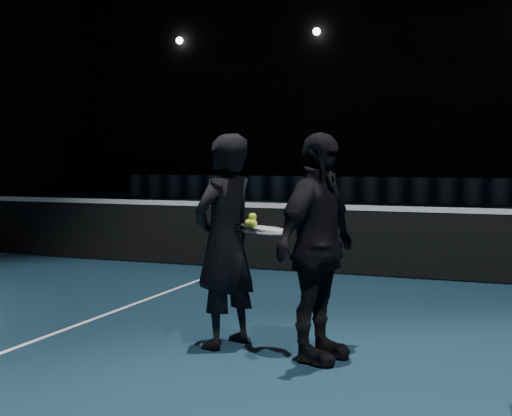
% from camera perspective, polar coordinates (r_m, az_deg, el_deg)
% --- Properties ---
extents(floor, '(36.00, 36.00, 0.00)m').
position_cam_1_polar(floor, '(10.31, -1.83, -4.80)').
color(floor, black).
rests_on(floor, ground).
extents(wall_back, '(30.00, 0.00, 30.00)m').
position_cam_1_polar(wall_back, '(27.87, 13.04, 11.00)').
color(wall_back, black).
rests_on(wall_back, ground).
extents(court_lines, '(10.98, 23.78, 0.01)m').
position_cam_1_polar(court_lines, '(10.31, -1.83, -4.78)').
color(court_lines, white).
rests_on(court_lines, floor).
extents(net_mesh, '(12.80, 0.02, 0.86)m').
position_cam_1_polar(net_mesh, '(10.25, -1.84, -2.32)').
color(net_mesh, black).
rests_on(net_mesh, floor).
extents(net_tape, '(12.80, 0.03, 0.07)m').
position_cam_1_polar(net_tape, '(10.21, -1.84, 0.28)').
color(net_tape, white).
rests_on(net_tape, net_mesh).
extents(sponsor_backdrop, '(22.00, 0.15, 0.90)m').
position_cam_1_polar(sponsor_backdrop, '(25.22, 12.07, 1.40)').
color(sponsor_backdrop, black).
rests_on(sponsor_backdrop, floor).
extents(fixtures_far, '(20.00, 0.30, 0.30)m').
position_cam_1_polar(fixtures_far, '(27.90, 13.03, 14.11)').
color(fixtures_far, white).
rests_on(fixtures_far, wall_back).
extents(player_a, '(0.62, 0.75, 1.79)m').
position_cam_1_polar(player_a, '(5.97, -2.50, -2.65)').
color(player_a, black).
rests_on(player_a, floor).
extents(player_b, '(0.67, 1.12, 1.79)m').
position_cam_1_polar(player_b, '(5.56, 4.91, -3.16)').
color(player_b, black).
rests_on(player_b, floor).
extents(racket_lower, '(0.71, 0.32, 0.03)m').
position_cam_1_polar(racket_lower, '(5.73, 1.29, -2.01)').
color(racket_lower, black).
rests_on(racket_lower, player_a).
extents(racket_upper, '(0.70, 0.28, 0.10)m').
position_cam_1_polar(racket_upper, '(5.78, 1.05, -1.72)').
color(racket_upper, black).
rests_on(racket_upper, player_b).
extents(tennis_balls, '(0.12, 0.10, 0.12)m').
position_cam_1_polar(tennis_balls, '(5.82, -0.37, -1.08)').
color(tennis_balls, '#ACD52D').
rests_on(tennis_balls, racket_upper).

